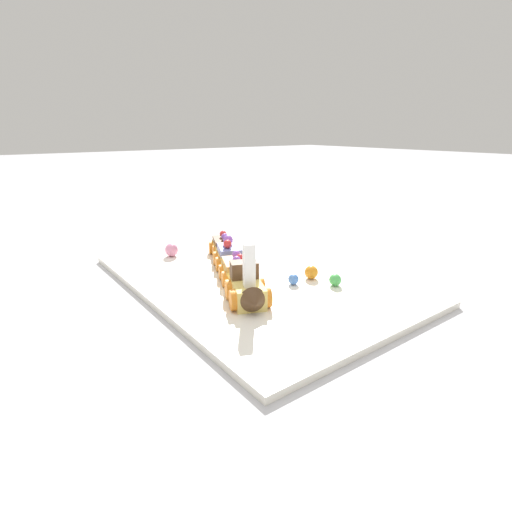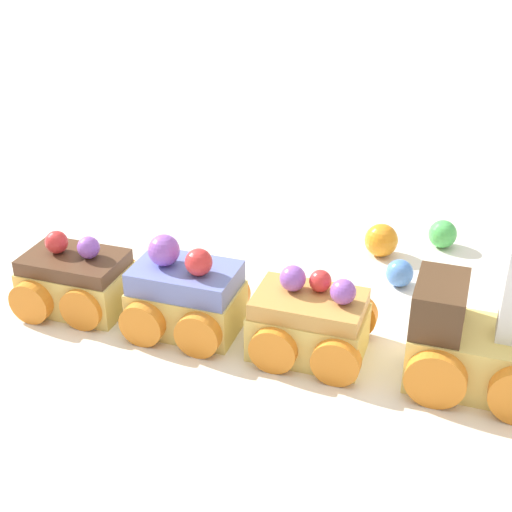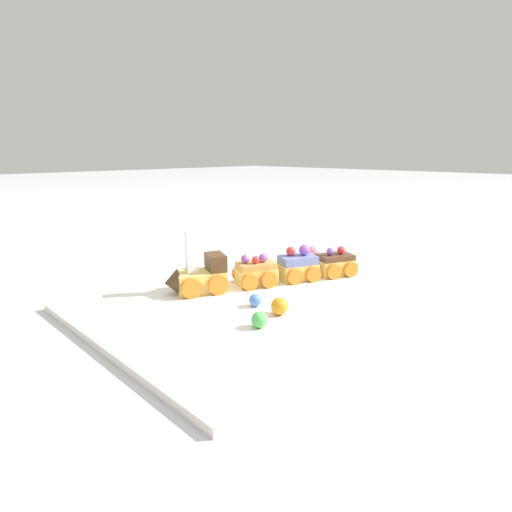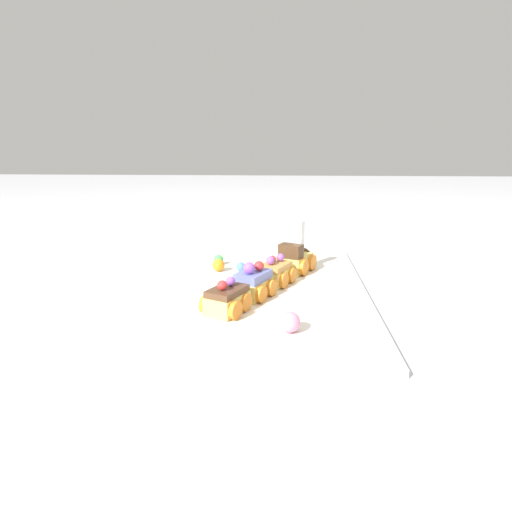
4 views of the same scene
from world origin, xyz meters
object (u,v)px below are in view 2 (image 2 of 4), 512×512
gumball_orange (381,240)px  cake_car_chocolate (77,281)px  cake_car_blueberry (186,297)px  gumball_green (443,234)px  cake_car_caramel (316,323)px  cake_train_locomotive (493,347)px  gumball_blue (400,273)px

gumball_orange → cake_car_chocolate: bearing=-166.2°
cake_car_blueberry → gumball_green: 0.24m
gumball_green → cake_car_caramel: bearing=-133.2°
cake_train_locomotive → gumball_blue: size_ratio=5.71×
cake_car_caramel → cake_car_blueberry: cake_car_blueberry is taller
cake_car_caramel → cake_car_chocolate: (-0.16, 0.07, -0.00)m
cake_car_blueberry → cake_train_locomotive: bearing=0.1°
cake_car_caramel → gumball_blue: bearing=69.4°
cake_car_blueberry → gumball_blue: cake_car_blueberry is taller
cake_train_locomotive → gumball_orange: bearing=121.4°
cake_car_caramel → cake_car_blueberry: (-0.08, 0.04, 0.00)m
cake_train_locomotive → cake_car_caramel: (-0.10, 0.04, -0.01)m
gumball_green → gumball_orange: bearing=-169.4°
cake_car_caramel → cake_car_blueberry: bearing=-179.7°
cake_car_caramel → cake_car_chocolate: size_ratio=1.00×
gumball_orange → gumball_green: size_ratio=1.16×
gumball_green → cake_car_blueberry: bearing=-154.3°
cake_car_chocolate → gumball_green: cake_car_chocolate is taller
cake_car_chocolate → gumball_blue: bearing=25.9°
cake_train_locomotive → cake_car_blueberry: 0.20m
cake_car_caramel → cake_car_chocolate: cake_car_caramel is taller
cake_train_locomotive → gumball_green: cake_train_locomotive is taller
cake_car_blueberry → gumball_orange: 0.18m
cake_car_chocolate → gumball_green: size_ratio=3.83×
gumball_orange → cake_train_locomotive: bearing=-82.4°
cake_car_blueberry → cake_car_chocolate: (-0.08, 0.03, -0.00)m
gumball_green → cake_car_chocolate: bearing=-166.8°
cake_car_caramel → gumball_orange: cake_car_caramel is taller
gumball_orange → gumball_blue: gumball_orange is taller
gumball_green → gumball_blue: (-0.05, -0.06, -0.00)m
gumball_orange → gumball_blue: size_ratio=1.29×
cake_car_blueberry → gumball_blue: bearing=38.9°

